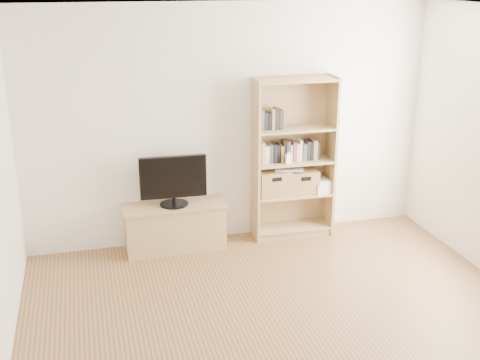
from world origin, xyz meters
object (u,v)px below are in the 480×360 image
object	(u,v)px
basket_left	(273,183)
basket_right	(303,181)
television	(173,180)
baby_monitor	(288,159)
tv_stand	(175,228)
bookshelf	(294,159)
laptop	(288,168)

from	to	relation	value
basket_left	basket_right	size ratio (longest dim) A/B	1.09
television	baby_monitor	distance (m)	1.27
tv_stand	basket_right	distance (m)	1.53
bookshelf	laptop	size ratio (longest dim) A/B	5.88
bookshelf	baby_monitor	bearing A→B (deg)	-135.00
basket_left	basket_right	distance (m)	0.35
tv_stand	bookshelf	size ratio (longest dim) A/B	0.58
tv_stand	basket_left	world-z (taller)	basket_left
basket_left	television	bearing A→B (deg)	-179.87
television	basket_left	bearing A→B (deg)	3.64
bookshelf	laptop	bearing A→B (deg)	-173.77
baby_monitor	television	bearing A→B (deg)	165.36
tv_stand	basket_left	bearing A→B (deg)	1.32
baby_monitor	tv_stand	bearing A→B (deg)	165.36
television	basket_left	world-z (taller)	television
bookshelf	basket_left	distance (m)	0.36
tv_stand	bookshelf	distance (m)	1.52
baby_monitor	basket_right	bearing A→B (deg)	11.50
laptop	television	bearing A→B (deg)	-164.03
tv_stand	basket_right	world-z (taller)	basket_right
baby_monitor	basket_left	size ratio (longest dim) A/B	0.31
basket_right	laptop	bearing A→B (deg)	-176.89
bookshelf	basket_right	world-z (taller)	bookshelf
tv_stand	basket_left	distance (m)	1.19
basket_left	tv_stand	bearing A→B (deg)	-179.87
basket_left	baby_monitor	bearing A→B (deg)	-36.92
baby_monitor	laptop	world-z (taller)	baby_monitor
tv_stand	laptop	size ratio (longest dim) A/B	3.44
laptop	basket_left	bearing A→B (deg)	-166.96
tv_stand	bookshelf	bearing A→B (deg)	1.01
tv_stand	basket_left	size ratio (longest dim) A/B	3.02
basket_left	basket_right	world-z (taller)	basket_left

